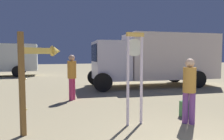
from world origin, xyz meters
The scene contains 6 objects.
standing_clock centered at (-0.53, 2.57, 1.42)m, with size 0.46×0.11×2.30m.
arrow_sign centered at (-2.82, 2.90, 1.46)m, with size 0.98×0.60×2.24m.
person_near_clock centered at (0.79, 2.14, 0.93)m, with size 0.32×0.32×1.66m.
backpack centered at (1.14, 2.69, 0.22)m, with size 0.30×0.18×0.44m.
person_distant centered at (-1.54, 5.93, 0.98)m, with size 0.34×0.34×1.76m.
box_truck_near centered at (3.61, 8.01, 1.61)m, with size 7.35×3.29×2.93m.
Camera 1 is at (-2.82, -1.98, 1.74)m, focal length 32.82 mm.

